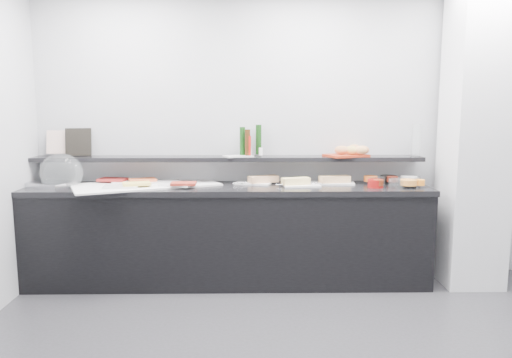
{
  "coord_description": "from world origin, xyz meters",
  "views": [
    {
      "loc": [
        -0.51,
        -2.74,
        1.62
      ],
      "look_at": [
        -0.45,
        1.45,
        1.0
      ],
      "focal_mm": 35.0,
      "sensor_mm": 36.0,
      "label": 1
    }
  ],
  "objects_px": {
    "cloche_base": "(50,184)",
    "condiment_tray": "(238,156)",
    "framed_print": "(78,142)",
    "bread_tray": "(346,155)",
    "carafe": "(416,140)",
    "sandwich_plate_mid": "(302,186)"
  },
  "relations": [
    {
      "from": "framed_print",
      "to": "cloche_base",
      "type": "bearing_deg",
      "value": -137.77
    },
    {
      "from": "sandwich_plate_mid",
      "to": "carafe",
      "type": "relative_size",
      "value": 1.08
    },
    {
      "from": "bread_tray",
      "to": "carafe",
      "type": "height_order",
      "value": "carafe"
    },
    {
      "from": "sandwich_plate_mid",
      "to": "carafe",
      "type": "bearing_deg",
      "value": 4.6
    },
    {
      "from": "cloche_base",
      "to": "condiment_tray",
      "type": "relative_size",
      "value": 1.53
    },
    {
      "from": "cloche_base",
      "to": "framed_print",
      "type": "relative_size",
      "value": 1.48
    },
    {
      "from": "carafe",
      "to": "bread_tray",
      "type": "bearing_deg",
      "value": 178.95
    },
    {
      "from": "cloche_base",
      "to": "bread_tray",
      "type": "bearing_deg",
      "value": 28.1
    },
    {
      "from": "framed_print",
      "to": "bread_tray",
      "type": "bearing_deg",
      "value": -11.15
    },
    {
      "from": "sandwich_plate_mid",
      "to": "bread_tray",
      "type": "bearing_deg",
      "value": 19.7
    },
    {
      "from": "sandwich_plate_mid",
      "to": "framed_print",
      "type": "xyz_separation_m",
      "value": [
        -2.07,
        0.28,
        0.37
      ]
    },
    {
      "from": "condiment_tray",
      "to": "carafe",
      "type": "height_order",
      "value": "carafe"
    },
    {
      "from": "framed_print",
      "to": "sandwich_plate_mid",
      "type": "bearing_deg",
      "value": -17.05
    },
    {
      "from": "condiment_tray",
      "to": "bread_tray",
      "type": "height_order",
      "value": "bread_tray"
    },
    {
      "from": "cloche_base",
      "to": "framed_print",
      "type": "bearing_deg",
      "value": 76.22
    },
    {
      "from": "carafe",
      "to": "condiment_tray",
      "type": "bearing_deg",
      "value": -179.94
    },
    {
      "from": "framed_print",
      "to": "bread_tray",
      "type": "relative_size",
      "value": 0.71
    },
    {
      "from": "carafe",
      "to": "sandwich_plate_mid",
      "type": "bearing_deg",
      "value": -170.0
    },
    {
      "from": "cloche_base",
      "to": "bread_tray",
      "type": "xyz_separation_m",
      "value": [
        2.69,
        0.16,
        0.24
      ]
    },
    {
      "from": "cloche_base",
      "to": "condiment_tray",
      "type": "xyz_separation_m",
      "value": [
        1.69,
        0.14,
        0.24
      ]
    },
    {
      "from": "bread_tray",
      "to": "carafe",
      "type": "relative_size",
      "value": 1.22
    },
    {
      "from": "condiment_tray",
      "to": "carafe",
      "type": "distance_m",
      "value": 1.65
    }
  ]
}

